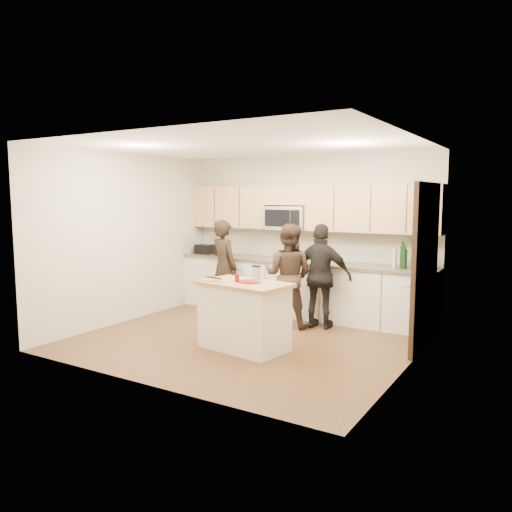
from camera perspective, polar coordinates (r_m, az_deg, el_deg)
The scene contains 21 objects.
floor at distance 7.17m, azimuth -1.11°, elevation -9.51°, with size 4.50×4.50×0.00m, color #543A1C.
room_shell at distance 6.88m, azimuth -1.14°, elevation 4.44°, with size 4.52×4.02×2.71m.
back_cabinetry at distance 8.50m, azimuth 5.01°, elevation -3.67°, with size 4.50×0.66×0.94m.
upper_cabinetry at distance 8.47m, azimuth 5.75°, elevation 5.62°, with size 4.50×0.33×0.75m.
microwave at distance 8.60m, azimuth 3.56°, elevation 4.38°, with size 0.76×0.41×0.40m.
doorway at distance 6.92m, azimuth 18.87°, elevation -0.68°, with size 0.06×1.25×2.20m.
framed_picture at distance 8.01m, azimuth 18.63°, elevation 1.20°, with size 0.30×0.03×0.38m.
dish_towel at distance 8.74m, azimuth -1.11°, elevation -1.16°, with size 0.34×0.60×0.48m.
island at distance 6.64m, azimuth -1.38°, elevation -6.80°, with size 1.29×0.86×0.90m.
red_plate at distance 6.53m, azimuth -0.75°, elevation -2.95°, with size 0.30×0.30×0.02m, color maroon.
box_grater at distance 6.43m, azimuth 0.03°, elevation -2.02°, with size 0.10×0.05×0.22m.
drink_glass at distance 6.55m, azimuth -2.20°, elevation -2.55°, with size 0.06×0.06×0.10m, color maroon.
cutting_board at distance 6.71m, azimuth -5.26°, elevation -2.72°, with size 0.24×0.18×0.02m, color #B37A4A.
tongs at distance 6.76m, azimuth -4.86°, elevation -2.49°, with size 0.26×0.03×0.02m, color black.
knife at distance 6.56m, azimuth -4.59°, elevation -2.83°, with size 0.20×0.02×0.01m, color silver.
toaster at distance 9.44m, azimuth -5.87°, elevation 0.79°, with size 0.32×0.24×0.18m.
bottle_cluster at distance 7.82m, azimuth 16.87°, elevation -0.08°, with size 0.43×0.29×0.40m.
orchid at distance 7.74m, azimuth 19.25°, elevation 0.16°, with size 0.25×0.20×0.46m, color #29672C.
woman_left at distance 8.55m, azimuth -3.68°, elevation -1.29°, with size 0.59×0.39×1.62m, color black.
woman_center at distance 7.74m, azimuth 3.72°, elevation -2.22°, with size 0.78×0.61×1.60m, color #332319.
woman_right at distance 7.67m, azimuth 7.47°, elevation -2.32°, with size 0.94×0.39×1.61m, color black.
Camera 1 is at (3.69, -5.81, 2.02)m, focal length 35.00 mm.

